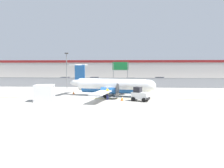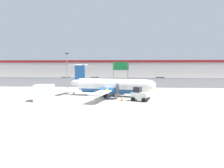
% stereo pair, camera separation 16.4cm
% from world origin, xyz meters
% --- Properties ---
extents(ground_plane, '(140.00, 140.00, 0.01)m').
position_xyz_m(ground_plane, '(0.00, 2.00, 0.00)').
color(ground_plane, '#ADA89E').
extents(perimeter_fence, '(98.00, 0.10, 2.10)m').
position_xyz_m(perimeter_fence, '(0.00, 18.00, 1.12)').
color(perimeter_fence, gray).
rests_on(perimeter_fence, ground).
extents(parking_lot_strip, '(98.00, 17.00, 0.12)m').
position_xyz_m(parking_lot_strip, '(0.00, 29.50, 0.06)').
color(parking_lot_strip, '#38383A').
rests_on(parking_lot_strip, ground).
extents(background_building, '(91.00, 8.10, 6.50)m').
position_xyz_m(background_building, '(0.00, 47.99, 3.26)').
color(background_building, '#BCB7B2').
rests_on(background_building, ground).
extents(commuter_airplane, '(13.80, 16.00, 4.92)m').
position_xyz_m(commuter_airplane, '(1.64, 4.52, 1.60)').
color(commuter_airplane, white).
rests_on(commuter_airplane, ground).
extents(baggage_tug, '(2.58, 2.11, 1.88)m').
position_xyz_m(baggage_tug, '(5.50, 0.11, 0.86)').
color(baggage_tug, silver).
rests_on(baggage_tug, ground).
extents(ground_crew_worker, '(0.47, 0.51, 1.70)m').
position_xyz_m(ground_crew_worker, '(1.11, 0.87, 0.95)').
color(ground_crew_worker, '#191E4C').
rests_on(ground_crew_worker, ground).
extents(cargo_container, '(2.67, 2.34, 2.20)m').
position_xyz_m(cargo_container, '(-7.15, -0.84, 1.10)').
color(cargo_container, silver).
rests_on(cargo_container, ground).
extents(traffic_cone_near_left, '(0.36, 0.36, 0.64)m').
position_xyz_m(traffic_cone_near_left, '(3.14, 0.32, 0.31)').
color(traffic_cone_near_left, orange).
rests_on(traffic_cone_near_left, ground).
extents(traffic_cone_near_right, '(0.36, 0.36, 0.64)m').
position_xyz_m(traffic_cone_near_right, '(-5.04, 6.51, 0.31)').
color(traffic_cone_near_right, orange).
rests_on(traffic_cone_near_right, ground).
extents(traffic_cone_far_left, '(0.36, 0.36, 0.64)m').
position_xyz_m(traffic_cone_far_left, '(2.05, 7.11, 0.31)').
color(traffic_cone_far_left, orange).
rests_on(traffic_cone_far_left, ground).
extents(traffic_cone_far_right, '(0.36, 0.36, 0.64)m').
position_xyz_m(traffic_cone_far_right, '(-0.38, 7.29, 0.31)').
color(traffic_cone_far_right, orange).
rests_on(traffic_cone_far_right, ground).
extents(parked_car_0, '(4.28, 2.18, 1.58)m').
position_xyz_m(parked_car_0, '(-12.79, 28.02, 0.89)').
color(parked_car_0, gray).
rests_on(parked_car_0, parking_lot_strip).
extents(parked_car_1, '(4.33, 2.28, 1.58)m').
position_xyz_m(parked_car_1, '(-4.77, 28.37, 0.89)').
color(parked_car_1, slate).
rests_on(parked_car_1, parking_lot_strip).
extents(parked_car_2, '(4.26, 2.13, 1.58)m').
position_xyz_m(parked_car_2, '(4.75, 25.52, 0.89)').
color(parked_car_2, '#19662D').
rests_on(parked_car_2, parking_lot_strip).
extents(parked_car_3, '(4.37, 2.39, 1.58)m').
position_xyz_m(parked_car_3, '(12.14, 29.24, 0.89)').
color(parked_car_3, gray).
rests_on(parked_car_3, parking_lot_strip).
extents(apron_light_pole, '(0.70, 0.30, 7.27)m').
position_xyz_m(apron_light_pole, '(-8.36, 14.31, 4.30)').
color(apron_light_pole, slate).
rests_on(apron_light_pole, ground).
extents(highway_sign, '(3.60, 0.14, 5.50)m').
position_xyz_m(highway_sign, '(2.23, 20.44, 4.14)').
color(highway_sign, slate).
rests_on(highway_sign, ground).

